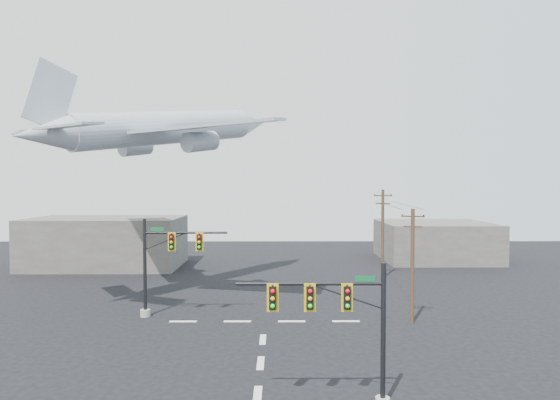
{
  "coord_description": "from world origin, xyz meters",
  "views": [
    {
      "loc": [
        0.96,
        -22.06,
        10.14
      ],
      "look_at": [
        1.1,
        5.0,
        9.2
      ],
      "focal_mm": 30.0,
      "sensor_mm": 36.0,
      "label": 1
    }
  ],
  "objects_px": {
    "signal_mast_far": "(162,265)",
    "utility_pole_a": "(412,264)",
    "signal_mast_near": "(346,326)",
    "utility_pole_b": "(383,232)",
    "airliner": "(168,129)"
  },
  "relations": [
    {
      "from": "utility_pole_b",
      "to": "signal_mast_near",
      "type": "bearing_deg",
      "value": -94.14
    },
    {
      "from": "signal_mast_near",
      "to": "airliner",
      "type": "relative_size",
      "value": 0.3
    },
    {
      "from": "utility_pole_b",
      "to": "signal_mast_far",
      "type": "bearing_deg",
      "value": -132.87
    },
    {
      "from": "airliner",
      "to": "signal_mast_far",
      "type": "bearing_deg",
      "value": -131.62
    },
    {
      "from": "signal_mast_far",
      "to": "utility_pole_b",
      "type": "height_order",
      "value": "utility_pole_b"
    },
    {
      "from": "utility_pole_a",
      "to": "utility_pole_b",
      "type": "height_order",
      "value": "utility_pole_b"
    },
    {
      "from": "signal_mast_near",
      "to": "utility_pole_b",
      "type": "xyz_separation_m",
      "value": [
        8.14,
        28.9,
        1.23
      ]
    },
    {
      "from": "signal_mast_far",
      "to": "utility_pole_b",
      "type": "bearing_deg",
      "value": 35.54
    },
    {
      "from": "utility_pole_a",
      "to": "utility_pole_b",
      "type": "xyz_separation_m",
      "value": [
        1.45,
        16.05,
        0.62
      ]
    },
    {
      "from": "airliner",
      "to": "utility_pole_a",
      "type": "bearing_deg",
      "value": -75.58
    },
    {
      "from": "utility_pole_b",
      "to": "airliner",
      "type": "height_order",
      "value": "airliner"
    },
    {
      "from": "signal_mast_near",
      "to": "utility_pole_b",
      "type": "distance_m",
      "value": 30.05
    },
    {
      "from": "signal_mast_far",
      "to": "utility_pole_b",
      "type": "distance_m",
      "value": 24.57
    },
    {
      "from": "signal_mast_far",
      "to": "utility_pole_a",
      "type": "relative_size",
      "value": 0.9
    },
    {
      "from": "utility_pole_b",
      "to": "airliner",
      "type": "relative_size",
      "value": 0.4
    }
  ]
}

